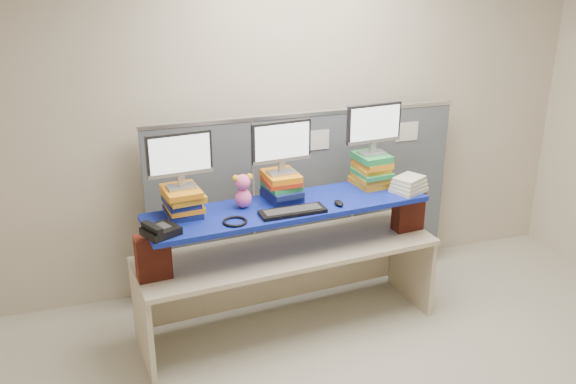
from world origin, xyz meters
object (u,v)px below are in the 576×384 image
object	(u,v)px
desk	(288,265)
desk_phone	(160,230)
blue_board	(288,207)
monitor_right	(374,126)
monitor_left	(180,157)
monitor_center	(281,144)
keyboard	(293,211)

from	to	relation	value
desk	desk_phone	bearing A→B (deg)	-171.77
blue_board	monitor_right	bearing A→B (deg)	9.00
monitor_left	monitor_center	xyz separation A→B (m)	(0.73, 0.07, -0.00)
blue_board	desk_phone	distance (m)	0.96
blue_board	monitor_right	world-z (taller)	monitor_right
monitor_left	monitor_center	distance (m)	0.73
monitor_right	desk	bearing A→B (deg)	-171.00
desk	monitor_left	world-z (taller)	monitor_left
monitor_center	monitor_right	xyz separation A→B (m)	(0.74, 0.07, 0.05)
monitor_right	keyboard	world-z (taller)	monitor_right
monitor_right	desk_phone	xyz separation A→B (m)	(-1.67, -0.41, -0.44)
monitor_left	keyboard	size ratio (longest dim) A/B	0.94
monitor_center	keyboard	bearing A→B (deg)	-96.05
monitor_left	monitor_right	world-z (taller)	monitor_right
desk	blue_board	xyz separation A→B (m)	(0.00, 0.00, 0.47)
monitor_center	desk_phone	size ratio (longest dim) A/B	1.65
blue_board	keyboard	bearing A→B (deg)	-100.76
keyboard	desk_phone	world-z (taller)	desk_phone
monitor_right	monitor_center	bearing A→B (deg)	-180.00
desk	monitor_left	size ratio (longest dim) A/B	5.13
keyboard	desk_phone	distance (m)	0.92
monitor_left	monitor_center	bearing A→B (deg)	0.00
monitor_left	desk	bearing A→B (deg)	-9.15
keyboard	monitor_right	bearing A→B (deg)	21.72
monitor_left	monitor_center	size ratio (longest dim) A/B	1.00
desk	keyboard	world-z (taller)	keyboard
desk	desk_phone	world-z (taller)	desk_phone
monitor_left	desk_phone	distance (m)	0.51
monitor_center	keyboard	distance (m)	0.49
monitor_right	keyboard	xyz separation A→B (m)	(-0.75, -0.34, -0.46)
desk	monitor_center	world-z (taller)	monitor_center
monitor_center	blue_board	bearing A→B (deg)	-90.01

